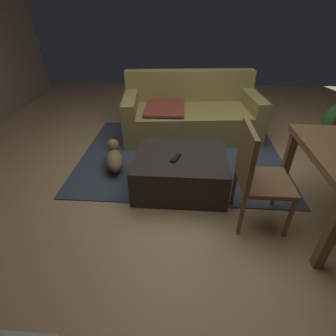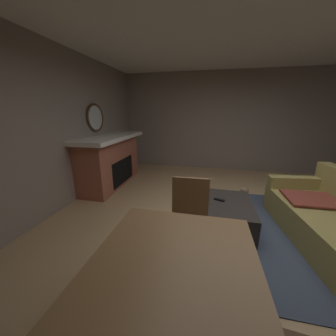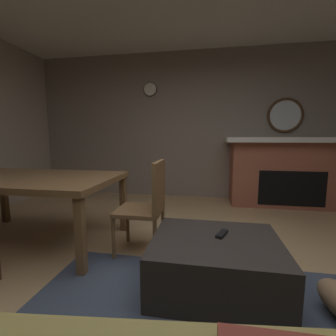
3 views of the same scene
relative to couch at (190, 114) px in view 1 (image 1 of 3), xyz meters
The scene contains 7 objects.
floor 1.22m from the couch, 87.53° to the right, with size 8.04×8.04×0.00m, color tan.
area_rug 0.80m from the couch, 98.64° to the right, with size 2.60×2.00×0.01m, color #3D475B.
couch is the anchor object (origin of this frame).
ottoman_coffee_table 1.42m from the couch, 94.54° to the right, with size 0.96×0.79×0.39m, color #2D2826.
tv_remote 1.49m from the couch, 96.08° to the right, with size 0.05×0.16×0.02m, color black.
dining_chair_west 1.95m from the couch, 73.96° to the right, with size 0.44×0.44×0.93m.
small_dog 1.45m from the couch, 128.47° to the right, with size 0.31×0.48×0.29m.
Camera 1 is at (-0.13, -2.52, 1.74)m, focal length 27.46 mm.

